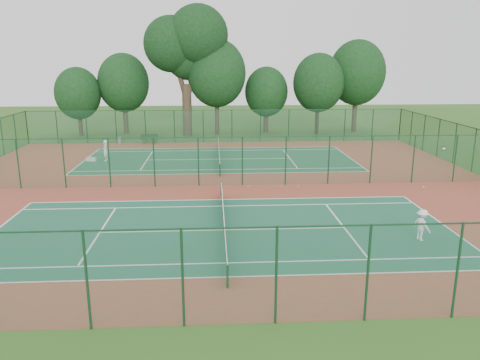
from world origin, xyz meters
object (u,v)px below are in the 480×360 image
player_near (422,225)px  kit_bag (91,159)px  trash_bin (120,141)px  big_tree (186,44)px  player_far (105,151)px  bench (149,139)px

player_near → kit_bag: player_near is taller
trash_bin → big_tree: bearing=41.4°
trash_bin → player_near: bearing=-54.5°
trash_bin → kit_bag: trash_bin is taller
trash_bin → kit_bag: (-0.90, -8.28, -0.23)m
player_far → player_near: bearing=51.1°
trash_bin → bench: bench is taller
player_far → trash_bin: (-0.36, 8.22, -0.53)m
kit_bag → big_tree: 19.33m
trash_bin → big_tree: (6.94, 6.12, 10.02)m
kit_bag → big_tree: (7.84, 14.40, 10.25)m
player_near → trash_bin: (-20.01, 28.08, -0.41)m
bench → kit_bag: (-3.98, -8.58, -0.37)m
player_far → big_tree: 18.42m
player_far → trash_bin: player_far is taller
player_far → bench: (2.72, 8.52, -0.39)m
player_far → kit_bag: bearing=-81.2°
player_far → kit_bag: (-1.26, -0.05, -0.76)m
kit_bag → trash_bin: bearing=102.1°
bench → trash_bin: bearing=172.5°
player_far → kit_bag: player_far is taller
player_near → kit_bag: bearing=23.9°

